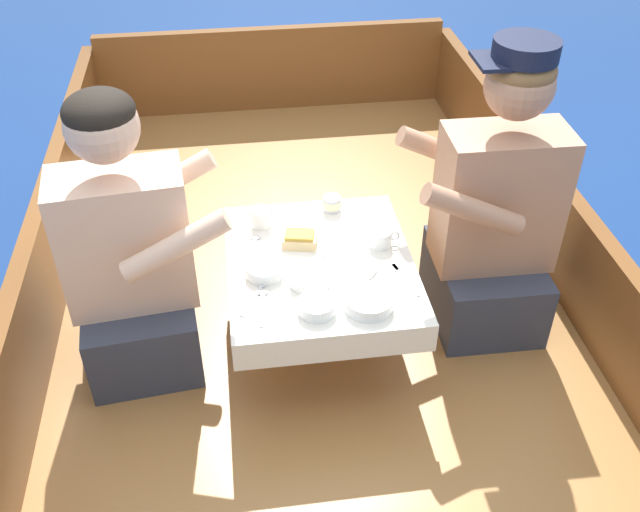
{
  "coord_description": "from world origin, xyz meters",
  "views": [
    {
      "loc": [
        -0.25,
        -1.88,
        2.13
      ],
      "look_at": [
        0.0,
        -0.05,
        0.7
      ],
      "focal_mm": 40.0,
      "sensor_mm": 36.0,
      "label": 1
    }
  ],
  "objects_px": {
    "person_port": "(131,261)",
    "coffee_cup_starboard": "(380,237)",
    "tin_can": "(332,203)",
    "person_starboard": "(494,217)",
    "coffee_cup_port": "(261,217)",
    "sandwich": "(300,239)"
  },
  "relations": [
    {
      "from": "person_starboard",
      "to": "sandwich",
      "type": "relative_size",
      "value": 8.26
    },
    {
      "from": "person_port",
      "to": "coffee_cup_port",
      "type": "distance_m",
      "value": 0.47
    },
    {
      "from": "sandwich",
      "to": "coffee_cup_starboard",
      "type": "distance_m",
      "value": 0.27
    },
    {
      "from": "person_port",
      "to": "coffee_cup_starboard",
      "type": "distance_m",
      "value": 0.82
    },
    {
      "from": "person_port",
      "to": "coffee_cup_starboard",
      "type": "relative_size",
      "value": 9.15
    },
    {
      "from": "person_port",
      "to": "person_starboard",
      "type": "relative_size",
      "value": 0.94
    },
    {
      "from": "tin_can",
      "to": "person_port",
      "type": "bearing_deg",
      "value": -158.94
    },
    {
      "from": "person_port",
      "to": "sandwich",
      "type": "xyz_separation_m",
      "value": [
        0.55,
        0.06,
        -0.01
      ]
    },
    {
      "from": "sandwich",
      "to": "coffee_cup_starboard",
      "type": "relative_size",
      "value": 1.18
    },
    {
      "from": "person_port",
      "to": "tin_can",
      "type": "distance_m",
      "value": 0.74
    },
    {
      "from": "person_starboard",
      "to": "coffee_cup_starboard",
      "type": "height_order",
      "value": "person_starboard"
    },
    {
      "from": "person_starboard",
      "to": "coffee_cup_starboard",
      "type": "relative_size",
      "value": 9.76
    },
    {
      "from": "person_port",
      "to": "sandwich",
      "type": "relative_size",
      "value": 7.74
    },
    {
      "from": "tin_can",
      "to": "person_starboard",
      "type": "bearing_deg",
      "value": -23.7
    },
    {
      "from": "sandwich",
      "to": "coffee_cup_port",
      "type": "distance_m",
      "value": 0.19
    },
    {
      "from": "coffee_cup_starboard",
      "to": "tin_can",
      "type": "bearing_deg",
      "value": 119.25
    },
    {
      "from": "tin_can",
      "to": "coffee_cup_starboard",
      "type": "bearing_deg",
      "value": -60.75
    },
    {
      "from": "coffee_cup_port",
      "to": "coffee_cup_starboard",
      "type": "distance_m",
      "value": 0.42
    },
    {
      "from": "person_starboard",
      "to": "tin_can",
      "type": "bearing_deg",
      "value": -22.63
    },
    {
      "from": "person_port",
      "to": "sandwich",
      "type": "height_order",
      "value": "person_port"
    },
    {
      "from": "person_starboard",
      "to": "sandwich",
      "type": "distance_m",
      "value": 0.66
    },
    {
      "from": "person_port",
      "to": "person_starboard",
      "type": "distance_m",
      "value": 1.21
    }
  ]
}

